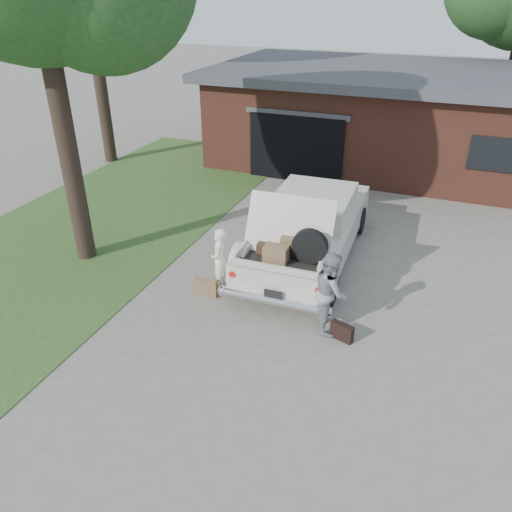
% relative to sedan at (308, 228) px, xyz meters
% --- Properties ---
extents(ground, '(90.00, 90.00, 0.00)m').
position_rel_sedan_xyz_m(ground, '(-0.46, -2.85, -0.81)').
color(ground, gray).
rests_on(ground, ground).
extents(grass_strip, '(6.00, 16.00, 0.02)m').
position_rel_sedan_xyz_m(grass_strip, '(-5.96, 0.15, -0.80)').
color(grass_strip, '#2D4C1E').
rests_on(grass_strip, ground).
extents(house, '(12.80, 7.80, 3.30)m').
position_rel_sedan_xyz_m(house, '(0.52, 8.63, 0.86)').
color(house, brown).
rests_on(house, ground).
extents(sedan, '(2.33, 5.60, 2.18)m').
position_rel_sedan_xyz_m(sedan, '(0.00, 0.00, 0.00)').
color(sedan, beige).
rests_on(sedan, ground).
extents(woman_left, '(0.47, 0.60, 1.45)m').
position_rel_sedan_xyz_m(woman_left, '(-1.38, -2.06, -0.09)').
color(woman_left, white).
rests_on(woman_left, ground).
extents(woman_right, '(0.87, 0.97, 1.64)m').
position_rel_sedan_xyz_m(woman_right, '(1.18, -2.55, 0.01)').
color(woman_right, gray).
rests_on(woman_right, ground).
extents(suitcase_left, '(0.52, 0.22, 0.39)m').
position_rel_sedan_xyz_m(suitcase_left, '(-1.55, -2.42, -0.62)').
color(suitcase_left, '#886545').
rests_on(suitcase_left, ground).
extents(suitcase_right, '(0.47, 0.27, 0.35)m').
position_rel_sedan_xyz_m(suitcase_right, '(1.52, -2.84, -0.64)').
color(suitcase_right, black).
rests_on(suitcase_right, ground).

